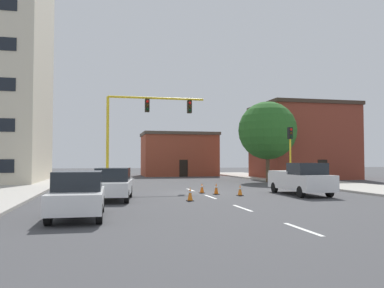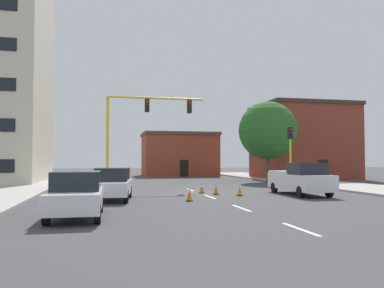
{
  "view_description": "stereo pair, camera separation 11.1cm",
  "coord_description": "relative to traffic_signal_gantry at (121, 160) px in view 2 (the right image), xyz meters",
  "views": [
    {
      "loc": [
        -6.05,
        -25.31,
        2.17
      ],
      "look_at": [
        0.72,
        5.23,
        3.44
      ],
      "focal_mm": 36.66,
      "sensor_mm": 36.0,
      "label": 1
    },
    {
      "loc": [
        -5.94,
        -25.33,
        2.17
      ],
      "look_at": [
        0.72,
        5.23,
        3.44
      ],
      "focal_mm": 36.66,
      "sensor_mm": 36.0,
      "label": 2
    }
  ],
  "objects": [
    {
      "name": "tree_right_mid",
      "position": [
        14.39,
        7.02,
        2.87
      ],
      "size": [
        5.69,
        5.69,
        7.9
      ],
      "color": "brown",
      "rests_on": "ground_plane"
    },
    {
      "name": "pickup_truck_white",
      "position": [
        10.74,
        -6.43,
        -1.2
      ],
      "size": [
        2.07,
        5.42,
        1.99
      ],
      "color": "white",
      "rests_on": "ground_plane"
    },
    {
      "name": "ground_plane",
      "position": [
        4.93,
        -3.44,
        -2.18
      ],
      "size": [
        160.0,
        160.0,
        0.0
      ],
      "primitive_type": "plane",
      "color": "#424244"
    },
    {
      "name": "sidewalk_left",
      "position": [
        -7.98,
        4.56,
        -2.11
      ],
      "size": [
        6.0,
        56.0,
        0.14
      ],
      "primitive_type": "cube",
      "color": "#B2ADA3",
      "rests_on": "ground_plane"
    },
    {
      "name": "building_brick_center",
      "position": [
        8.79,
        24.53,
        0.78
      ],
      "size": [
        10.1,
        7.35,
        5.89
      ],
      "color": "brown",
      "rests_on": "ground_plane"
    },
    {
      "name": "sedan_white_near_left",
      "position": [
        -2.1,
        -13.45,
        -1.29
      ],
      "size": [
        1.93,
        4.53,
        1.74
      ],
      "color": "white",
      "rests_on": "ground_plane"
    },
    {
      "name": "lane_stripe_seg_3",
      "position": [
        4.93,
        -0.94,
        -2.17
      ],
      "size": [
        0.16,
        2.4,
        0.01
      ],
      "primitive_type": "cube",
      "color": "silver",
      "rests_on": "ground_plane"
    },
    {
      "name": "traffic_signal_gantry",
      "position": [
        0.0,
        0.0,
        0.0
      ],
      "size": [
        7.99,
        1.2,
        6.83
      ],
      "color": "yellow",
      "rests_on": "ground_plane"
    },
    {
      "name": "traffic_light_pole_right",
      "position": [
        13.4,
        0.21,
        1.35
      ],
      "size": [
        0.32,
        0.47,
        4.8
      ],
      "color": "yellow",
      "rests_on": "ground_plane"
    },
    {
      "name": "traffic_cone_roadside_d",
      "position": [
        3.27,
        -8.49,
        -1.81
      ],
      "size": [
        0.36,
        0.36,
        0.75
      ],
      "color": "black",
      "rests_on": "ground_plane"
    },
    {
      "name": "lane_stripe_seg_2",
      "position": [
        4.93,
        -6.44,
        -2.17
      ],
      "size": [
        0.16,
        2.4,
        0.01
      ],
      "primitive_type": "cube",
      "color": "silver",
      "rests_on": "ground_plane"
    },
    {
      "name": "sidewalk_right",
      "position": [
        17.84,
        4.56,
        -2.11
      ],
      "size": [
        6.0,
        56.0,
        0.14
      ],
      "primitive_type": "cube",
      "color": "#B2ADA3",
      "rests_on": "ground_plane"
    },
    {
      "name": "traffic_cone_roadside_a",
      "position": [
        5.07,
        -3.83,
        -1.85
      ],
      "size": [
        0.36,
        0.36,
        0.68
      ],
      "color": "black",
      "rests_on": "ground_plane"
    },
    {
      "name": "building_row_right",
      "position": [
        21.43,
        13.18,
        2.16
      ],
      "size": [
        10.45,
        8.87,
        8.65
      ],
      "color": "brown",
      "rests_on": "ground_plane"
    },
    {
      "name": "lane_stripe_seg_1",
      "position": [
        4.93,
        -11.94,
        -2.17
      ],
      "size": [
        0.16,
        2.4,
        0.01
      ],
      "primitive_type": "cube",
      "color": "silver",
      "rests_on": "ground_plane"
    },
    {
      "name": "lane_stripe_seg_0",
      "position": [
        4.93,
        -17.44,
        -2.17
      ],
      "size": [
        0.16,
        2.4,
        0.01
      ],
      "primitive_type": "cube",
      "color": "silver",
      "rests_on": "ground_plane"
    },
    {
      "name": "sedan_white_mid_left",
      "position": [
        -0.69,
        -7.19,
        -1.29
      ],
      "size": [
        2.35,
        4.68,
        1.74
      ],
      "color": "white",
      "rests_on": "ground_plane"
    },
    {
      "name": "traffic_cone_roadside_c",
      "position": [
        6.87,
        -6.14,
        -1.85
      ],
      "size": [
        0.36,
        0.36,
        0.68
      ],
      "color": "black",
      "rests_on": "ground_plane"
    },
    {
      "name": "traffic_cone_roadside_b",
      "position": [
        5.73,
        -4.92,
        -1.82
      ],
      "size": [
        0.36,
        0.36,
        0.72
      ],
      "color": "black",
      "rests_on": "ground_plane"
    }
  ]
}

